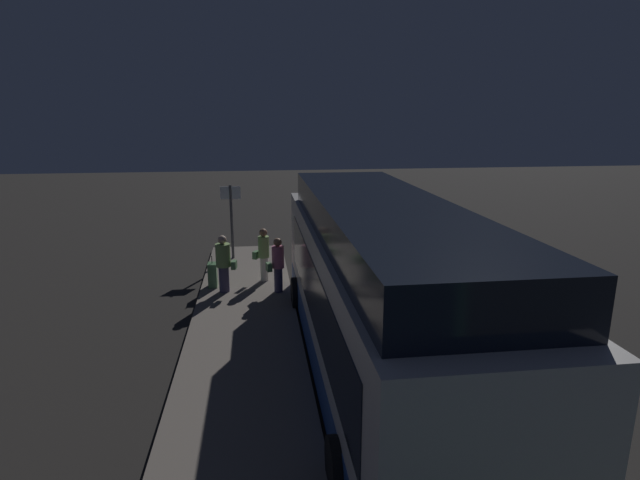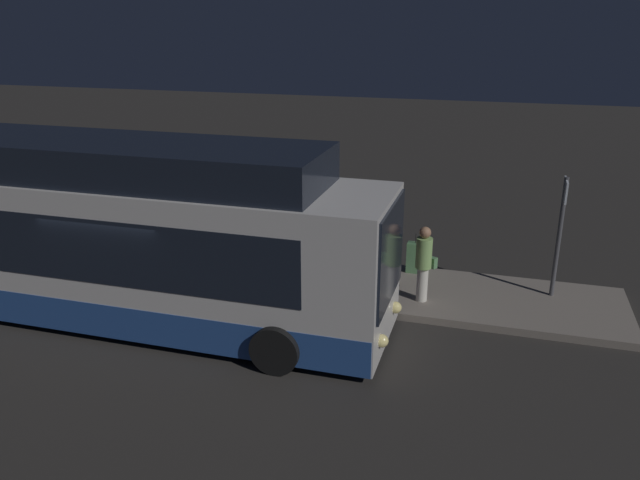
% 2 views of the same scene
% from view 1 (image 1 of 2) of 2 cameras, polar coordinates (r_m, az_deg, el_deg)
% --- Properties ---
extents(ground, '(80.00, 80.00, 0.00)m').
position_cam_1_polar(ground, '(11.36, 6.83, -13.93)').
color(ground, '#2B2826').
extents(platform, '(20.00, 2.75, 0.17)m').
position_cam_1_polar(platform, '(11.03, -8.82, -14.42)').
color(platform, slate).
rests_on(platform, ground).
extents(bus_lead, '(11.22, 2.88, 3.78)m').
position_cam_1_polar(bus_lead, '(10.26, 6.33, -6.57)').
color(bus_lead, silver).
rests_on(bus_lead, ground).
extents(passenger_boarding, '(0.49, 0.65, 1.73)m').
position_cam_1_polar(passenger_boarding, '(15.07, -10.95, -2.49)').
color(passenger_boarding, '#4C476B').
rests_on(passenger_boarding, platform).
extents(passenger_waiting, '(0.43, 0.59, 1.66)m').
position_cam_1_polar(passenger_waiting, '(14.83, -4.88, -2.65)').
color(passenger_waiting, '#4C476B').
rests_on(passenger_waiting, platform).
extents(passenger_with_bags, '(0.52, 0.60, 1.71)m').
position_cam_1_polar(passenger_with_bags, '(15.89, -6.49, -1.43)').
color(passenger_with_bags, silver).
rests_on(passenger_with_bags, platform).
extents(suitcase, '(0.39, 0.26, 0.99)m').
position_cam_1_polar(suitcase, '(15.73, -12.17, -3.92)').
color(suitcase, '#598C59').
rests_on(suitcase, platform).
extents(sign_post, '(0.10, 0.72, 2.72)m').
position_cam_1_polar(sign_post, '(18.43, -10.10, 3.11)').
color(sign_post, '#4C4C51').
rests_on(sign_post, platform).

